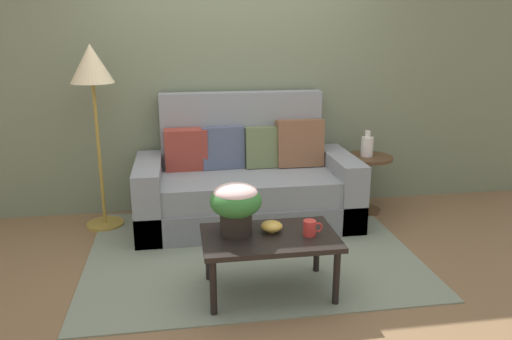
{
  "coord_description": "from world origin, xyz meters",
  "views": [
    {
      "loc": [
        -0.53,
        -3.45,
        1.72
      ],
      "look_at": [
        0.04,
        0.1,
        0.68
      ],
      "focal_mm": 34.66,
      "sensor_mm": 36.0,
      "label": 1
    }
  ],
  "objects_px": {
    "snack_bowl": "(272,226)",
    "table_vase": "(367,146)",
    "couch": "(247,184)",
    "coffee_table": "(270,242)",
    "side_table": "(367,174)",
    "coffee_mug": "(310,228)",
    "floor_lamp": "(92,78)",
    "potted_plant": "(236,203)"
  },
  "relations": [
    {
      "from": "side_table",
      "to": "couch",
      "type": "bearing_deg",
      "value": -177.39
    },
    {
      "from": "side_table",
      "to": "coffee_table",
      "type": "bearing_deg",
      "value": -131.55
    },
    {
      "from": "side_table",
      "to": "floor_lamp",
      "type": "relative_size",
      "value": 0.35
    },
    {
      "from": "potted_plant",
      "to": "coffee_table",
      "type": "bearing_deg",
      "value": -17.04
    },
    {
      "from": "coffee_mug",
      "to": "snack_bowl",
      "type": "xyz_separation_m",
      "value": [
        -0.24,
        0.1,
        -0.01
      ]
    },
    {
      "from": "coffee_mug",
      "to": "table_vase",
      "type": "bearing_deg",
      "value": 56.6
    },
    {
      "from": "floor_lamp",
      "to": "couch",
      "type": "bearing_deg",
      "value": -3.5
    },
    {
      "from": "couch",
      "to": "side_table",
      "type": "bearing_deg",
      "value": 2.61
    },
    {
      "from": "potted_plant",
      "to": "snack_bowl",
      "type": "distance_m",
      "value": 0.3
    },
    {
      "from": "side_table",
      "to": "table_vase",
      "type": "distance_m",
      "value": 0.27
    },
    {
      "from": "couch",
      "to": "floor_lamp",
      "type": "distance_m",
      "value": 1.61
    },
    {
      "from": "coffee_table",
      "to": "table_vase",
      "type": "bearing_deg",
      "value": 48.98
    },
    {
      "from": "coffee_table",
      "to": "coffee_mug",
      "type": "relative_size",
      "value": 6.81
    },
    {
      "from": "floor_lamp",
      "to": "coffee_mug",
      "type": "height_order",
      "value": "floor_lamp"
    },
    {
      "from": "coffee_table",
      "to": "snack_bowl",
      "type": "distance_m",
      "value": 0.11
    },
    {
      "from": "snack_bowl",
      "to": "table_vase",
      "type": "xyz_separation_m",
      "value": [
        1.16,
        1.31,
        0.2
      ]
    },
    {
      "from": "coffee_mug",
      "to": "snack_bowl",
      "type": "relative_size",
      "value": 0.89
    },
    {
      "from": "coffee_mug",
      "to": "potted_plant",
      "type": "bearing_deg",
      "value": 167.45
    },
    {
      "from": "potted_plant",
      "to": "coffee_mug",
      "type": "distance_m",
      "value": 0.51
    },
    {
      "from": "coffee_table",
      "to": "snack_bowl",
      "type": "height_order",
      "value": "snack_bowl"
    },
    {
      "from": "side_table",
      "to": "snack_bowl",
      "type": "xyz_separation_m",
      "value": [
        -1.18,
        -1.3,
        0.07
      ]
    },
    {
      "from": "couch",
      "to": "coffee_table",
      "type": "height_order",
      "value": "couch"
    },
    {
      "from": "coffee_mug",
      "to": "table_vase",
      "type": "xyz_separation_m",
      "value": [
        0.93,
        1.41,
        0.19
      ]
    },
    {
      "from": "couch",
      "to": "floor_lamp",
      "type": "xyz_separation_m",
      "value": [
        -1.28,
        0.08,
        0.97
      ]
    },
    {
      "from": "snack_bowl",
      "to": "couch",
      "type": "bearing_deg",
      "value": 89.63
    },
    {
      "from": "side_table",
      "to": "potted_plant",
      "type": "distance_m",
      "value": 1.94
    },
    {
      "from": "coffee_mug",
      "to": "floor_lamp",
      "type": "bearing_deg",
      "value": 136.67
    },
    {
      "from": "snack_bowl",
      "to": "side_table",
      "type": "bearing_deg",
      "value": 47.82
    },
    {
      "from": "couch",
      "to": "potted_plant",
      "type": "relative_size",
      "value": 5.72
    },
    {
      "from": "coffee_table",
      "to": "table_vase",
      "type": "xyz_separation_m",
      "value": [
        1.19,
        1.37,
        0.29
      ]
    },
    {
      "from": "side_table",
      "to": "table_vase",
      "type": "height_order",
      "value": "table_vase"
    },
    {
      "from": "coffee_mug",
      "to": "table_vase",
      "type": "relative_size",
      "value": 0.53
    },
    {
      "from": "floor_lamp",
      "to": "table_vase",
      "type": "bearing_deg",
      "value": -0.44
    },
    {
      "from": "potted_plant",
      "to": "snack_bowl",
      "type": "xyz_separation_m",
      "value": [
        0.24,
        -0.01,
        -0.18
      ]
    },
    {
      "from": "coffee_table",
      "to": "side_table",
      "type": "bearing_deg",
      "value": 48.45
    },
    {
      "from": "coffee_table",
      "to": "side_table",
      "type": "xyz_separation_m",
      "value": [
        1.21,
        1.36,
        0.02
      ]
    },
    {
      "from": "table_vase",
      "to": "side_table",
      "type": "bearing_deg",
      "value": -20.04
    },
    {
      "from": "couch",
      "to": "side_table",
      "type": "height_order",
      "value": "couch"
    },
    {
      "from": "snack_bowl",
      "to": "potted_plant",
      "type": "bearing_deg",
      "value": 177.75
    },
    {
      "from": "couch",
      "to": "snack_bowl",
      "type": "xyz_separation_m",
      "value": [
        -0.01,
        -1.25,
        0.1
      ]
    },
    {
      "from": "coffee_table",
      "to": "table_vase",
      "type": "distance_m",
      "value": 1.83
    },
    {
      "from": "couch",
      "to": "snack_bowl",
      "type": "distance_m",
      "value": 1.25
    }
  ]
}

